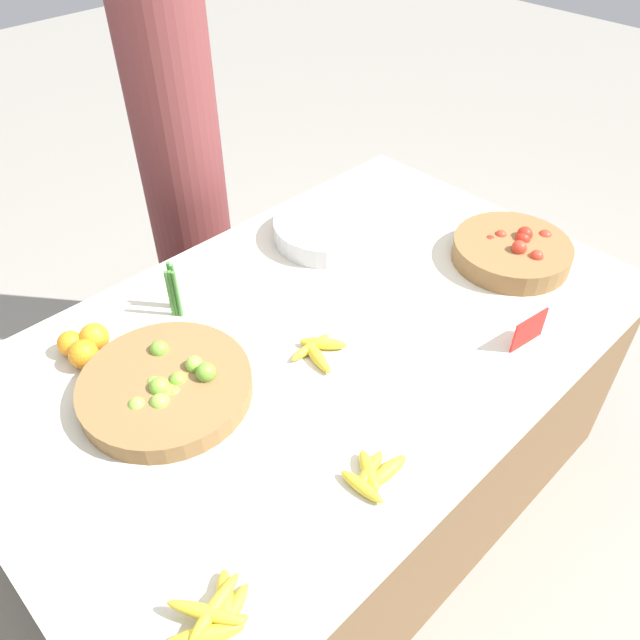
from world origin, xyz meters
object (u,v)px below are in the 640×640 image
Objects in this scene: lime_bowl at (166,387)px; tomato_basket at (512,251)px; metal_bowl at (327,229)px; vendor_person at (184,182)px; price_sign at (529,330)px.

lime_bowl is 1.17× the size of tomato_basket.
vendor_person reaches higher than metal_bowl.
tomato_basket is 0.39m from price_sign.
price_sign reaches higher than metal_bowl.
metal_bowl is 0.75m from price_sign.
vendor_person reaches higher than lime_bowl.
lime_bowl is at bearing -164.56° from metal_bowl.
vendor_person is (-0.49, 1.12, -0.01)m from tomato_basket.
lime_bowl is at bearing -127.47° from vendor_person.
tomato_basket is at bearing -14.36° from lime_bowl.
vendor_person is (-0.18, 1.37, -0.02)m from price_sign.
price_sign reaches higher than lime_bowl.
metal_bowl is (0.79, 0.22, 0.01)m from lime_bowl.
lime_bowl is 1.21× the size of metal_bowl.
tomato_basket reaches higher than price_sign.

